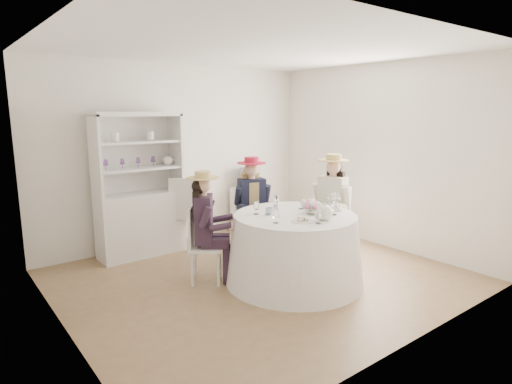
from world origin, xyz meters
TOP-DOWN VIEW (x-y plane):
  - ground at (0.00, 0.00)m, footprint 4.50×4.50m
  - ceiling at (0.00, 0.00)m, footprint 4.50×4.50m
  - wall_back at (0.00, 2.00)m, footprint 4.50×0.00m
  - wall_front at (0.00, -2.00)m, footprint 4.50×0.00m
  - wall_left at (-2.25, 0.00)m, footprint 0.00×4.50m
  - wall_right at (2.25, 0.00)m, footprint 0.00×4.50m
  - tea_table at (0.23, -0.35)m, footprint 1.63×1.63m
  - hutch at (-0.81, 1.71)m, footprint 1.21×0.52m
  - side_table at (1.15, 1.75)m, footprint 0.59×0.59m
  - hatbox at (1.15, 1.75)m, footprint 0.39×0.39m
  - guest_left at (-0.60, 0.28)m, footprint 0.57×0.55m
  - guest_mid at (0.39, 0.68)m, footprint 0.53×0.57m
  - guest_right at (1.22, -0.02)m, footprint 0.58×0.54m
  - spare_chair at (-0.20, 1.51)m, footprint 0.62×0.62m
  - teacup_a at (-0.02, -0.17)m, footprint 0.12×0.12m
  - teacup_b at (0.20, -0.04)m, footprint 0.08×0.08m
  - teacup_c at (0.51, -0.22)m, footprint 0.11×0.11m
  - flower_bowl at (0.42, -0.44)m, footprint 0.23×0.23m
  - flower_arrangement at (0.43, -0.41)m, footprint 0.21×0.21m
  - table_teapot at (0.32, -0.73)m, footprint 0.26×0.18m
  - sandwich_plate at (0.07, -0.63)m, footprint 0.25×0.25m
  - cupcake_stand at (0.75, -0.47)m, footprint 0.22×0.22m
  - stemware_set at (0.23, -0.35)m, footprint 0.93×0.97m

SIDE VIEW (x-z plane):
  - ground at x=0.00m, z-range 0.00..0.00m
  - side_table at x=1.15m, z-range 0.00..0.75m
  - tea_table at x=0.23m, z-range 0.00..0.82m
  - spare_chair at x=-0.20m, z-range 0.04..1.12m
  - hutch at x=-0.81m, z-range -0.29..1.71m
  - guest_left at x=-0.60m, z-range 0.09..1.42m
  - guest_mid at x=0.39m, z-range 0.09..1.49m
  - guest_right at x=1.22m, z-range 0.09..1.53m
  - sandwich_plate at x=0.07m, z-range 0.81..0.87m
  - flower_bowl at x=0.42m, z-range 0.82..0.88m
  - teacup_b at x=0.20m, z-range 0.82..0.88m
  - teacup_c at x=0.51m, z-range 0.82..0.89m
  - teacup_a at x=-0.02m, z-range 0.82..0.90m
  - cupcake_stand at x=0.75m, z-range 0.80..1.00m
  - stemware_set at x=0.23m, z-range 0.82..0.97m
  - table_teapot at x=0.32m, z-range 0.81..1.00m
  - hatbox at x=1.15m, z-range 0.75..1.08m
  - flower_arrangement at x=0.43m, z-range 0.88..0.96m
  - wall_back at x=0.00m, z-range -0.90..3.60m
  - wall_front at x=0.00m, z-range -0.90..3.60m
  - wall_left at x=-2.25m, z-range -0.90..3.60m
  - wall_right at x=2.25m, z-range -0.90..3.60m
  - ceiling at x=0.00m, z-range 2.70..2.70m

